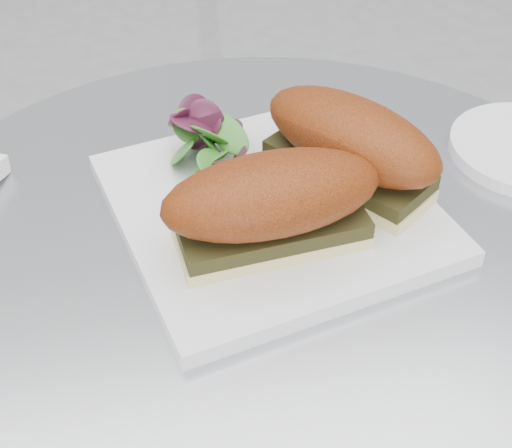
% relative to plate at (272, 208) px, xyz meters
% --- Properties ---
extents(table, '(0.70, 0.70, 0.73)m').
position_rel_plate_xyz_m(table, '(-0.02, -0.06, -0.25)').
color(table, '#A4A6AB').
rests_on(table, ground).
extents(plate, '(0.31, 0.31, 0.02)m').
position_rel_plate_xyz_m(plate, '(0.00, 0.00, 0.00)').
color(plate, silver).
rests_on(plate, table).
extents(sandwich_left, '(0.18, 0.10, 0.08)m').
position_rel_plate_xyz_m(sandwich_left, '(-0.01, -0.05, 0.05)').
color(sandwich_left, '#CFB881').
rests_on(sandwich_left, plate).
extents(sandwich_right, '(0.17, 0.19, 0.08)m').
position_rel_plate_xyz_m(sandwich_right, '(0.07, 0.01, 0.05)').
color(sandwich_right, '#CFB881').
rests_on(sandwich_right, plate).
extents(salad, '(0.11, 0.11, 0.05)m').
position_rel_plate_xyz_m(salad, '(-0.05, 0.08, 0.03)').
color(salad, '#479731').
rests_on(salad, plate).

